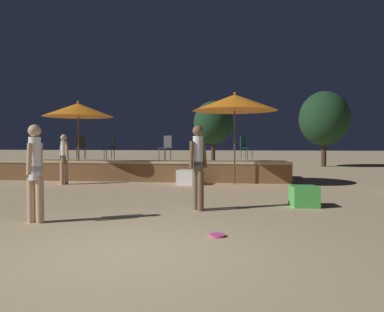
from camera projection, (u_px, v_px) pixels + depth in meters
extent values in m
plane|color=tan|center=(122.00, 254.00, 4.60)|extent=(120.00, 120.00, 0.00)
cube|color=brown|center=(145.00, 170.00, 14.27)|extent=(10.63, 2.64, 0.64)
cube|color=#CCB793|center=(136.00, 162.00, 12.99)|extent=(10.63, 0.12, 0.08)
cylinder|color=brown|center=(235.00, 148.00, 12.16)|extent=(0.05, 0.05, 2.40)
cone|color=orange|center=(235.00, 103.00, 12.11)|extent=(2.75, 2.75, 0.53)
sphere|color=orange|center=(235.00, 93.00, 12.10)|extent=(0.08, 0.08, 0.08)
cylinder|color=brown|center=(79.00, 149.00, 13.23)|extent=(0.05, 0.05, 2.28)
cone|color=orange|center=(78.00, 110.00, 13.18)|extent=(2.45, 2.45, 0.47)
sphere|color=orange|center=(78.00, 102.00, 13.17)|extent=(0.08, 0.08, 0.08)
cube|color=#4CC651|center=(304.00, 196.00, 8.01)|extent=(0.60, 0.60, 0.44)
cube|color=white|center=(188.00, 177.00, 12.17)|extent=(0.69, 0.69, 0.48)
cylinder|color=tan|center=(62.00, 173.00, 12.16)|extent=(0.13, 0.13, 0.75)
cylinder|color=tan|center=(66.00, 173.00, 12.29)|extent=(0.13, 0.13, 0.75)
cylinder|color=#72664C|center=(64.00, 159.00, 12.21)|extent=(0.19, 0.19, 0.24)
cylinder|color=white|center=(64.00, 150.00, 12.20)|extent=(0.19, 0.19, 0.58)
cylinder|color=tan|center=(67.00, 152.00, 12.11)|extent=(0.15, 0.13, 0.52)
cylinder|color=tan|center=(61.00, 152.00, 12.29)|extent=(0.19, 0.15, 0.52)
sphere|color=tan|center=(64.00, 138.00, 12.19)|extent=(0.20, 0.20, 0.20)
cylinder|color=tan|center=(40.00, 200.00, 6.37)|extent=(0.13, 0.13, 0.77)
cylinder|color=tan|center=(31.00, 200.00, 6.40)|extent=(0.13, 0.13, 0.77)
cylinder|color=white|center=(35.00, 173.00, 6.37)|extent=(0.20, 0.20, 0.24)
cylinder|color=white|center=(35.00, 154.00, 6.36)|extent=(0.20, 0.20, 0.59)
cylinder|color=tan|center=(40.00, 158.00, 6.52)|extent=(0.08, 0.11, 0.53)
cylinder|color=tan|center=(29.00, 159.00, 6.20)|extent=(0.08, 0.13, 0.53)
sphere|color=tan|center=(34.00, 131.00, 6.34)|extent=(0.21, 0.21, 0.21)
cylinder|color=brown|center=(201.00, 191.00, 7.49)|extent=(0.13, 0.13, 0.79)
cylinder|color=#72664C|center=(195.00, 190.00, 7.62)|extent=(0.13, 0.13, 0.79)
cylinder|color=#72664C|center=(198.00, 167.00, 7.54)|extent=(0.20, 0.20, 0.24)
cylinder|color=white|center=(198.00, 151.00, 7.53)|extent=(0.20, 0.20, 0.61)
cylinder|color=brown|center=(204.00, 154.00, 7.63)|extent=(0.16, 0.16, 0.55)
cylinder|color=brown|center=(191.00, 155.00, 7.42)|extent=(0.13, 0.13, 0.54)
sphere|color=brown|center=(198.00, 131.00, 7.51)|extent=(0.22, 0.22, 0.22)
cylinder|color=#1E4C47|center=(248.00, 154.00, 14.16)|extent=(0.02, 0.02, 0.45)
cylinder|color=#1E4C47|center=(252.00, 154.00, 14.37)|extent=(0.02, 0.02, 0.45)
cylinder|color=#1E4C47|center=(241.00, 154.00, 14.37)|extent=(0.02, 0.02, 0.45)
cylinder|color=#1E4C47|center=(246.00, 153.00, 14.58)|extent=(0.02, 0.02, 0.45)
cylinder|color=#1E4C47|center=(247.00, 148.00, 14.36)|extent=(0.40, 0.40, 0.02)
cube|color=#1E4C47|center=(243.00, 142.00, 14.47)|extent=(0.24, 0.30, 0.45)
cylinder|color=#1E4C47|center=(104.00, 153.00, 14.49)|extent=(0.02, 0.02, 0.45)
cylinder|color=#1E4C47|center=(107.00, 154.00, 14.24)|extent=(0.02, 0.02, 0.45)
cylinder|color=#1E4C47|center=(112.00, 153.00, 14.65)|extent=(0.02, 0.02, 0.45)
cylinder|color=#1E4C47|center=(114.00, 154.00, 14.39)|extent=(0.02, 0.02, 0.45)
cylinder|color=#1E4C47|center=(109.00, 148.00, 14.44)|extent=(0.40, 0.40, 0.02)
cube|color=#1E4C47|center=(113.00, 142.00, 14.52)|extent=(0.25, 0.30, 0.45)
cylinder|color=#2D3338|center=(78.00, 154.00, 14.33)|extent=(0.02, 0.02, 0.45)
cylinder|color=#2D3338|center=(86.00, 153.00, 14.46)|extent=(0.02, 0.02, 0.45)
cylinder|color=#2D3338|center=(77.00, 153.00, 14.60)|extent=(0.02, 0.02, 0.45)
cylinder|color=#2D3338|center=(85.00, 153.00, 14.73)|extent=(0.02, 0.02, 0.45)
cylinder|color=#2D3338|center=(81.00, 148.00, 14.52)|extent=(0.40, 0.40, 0.02)
cube|color=#2D3338|center=(80.00, 142.00, 14.67)|extent=(0.32, 0.22, 0.45)
cylinder|color=#47474C|center=(159.00, 154.00, 13.32)|extent=(0.02, 0.02, 0.45)
cylinder|color=#47474C|center=(165.00, 155.00, 13.15)|extent=(0.02, 0.02, 0.45)
cylinder|color=#47474C|center=(164.00, 154.00, 13.57)|extent=(0.02, 0.02, 0.45)
cylinder|color=#47474C|center=(171.00, 154.00, 13.40)|extent=(0.02, 0.02, 0.45)
cylinder|color=#47474C|center=(165.00, 148.00, 13.35)|extent=(0.40, 0.40, 0.02)
cube|color=#47474C|center=(168.00, 142.00, 13.48)|extent=(0.33, 0.20, 0.45)
cylinder|color=#E54C99|center=(217.00, 235.00, 5.46)|extent=(0.24, 0.24, 0.03)
cylinder|color=#3D2B1C|center=(213.00, 151.00, 26.13)|extent=(0.28, 0.28, 1.54)
ellipsoid|color=#19381E|center=(213.00, 123.00, 26.06)|extent=(2.72, 2.72, 2.99)
cylinder|color=#3D2B1C|center=(324.00, 154.00, 21.17)|extent=(0.28, 0.28, 1.48)
ellipsoid|color=#19381E|center=(324.00, 118.00, 21.09)|extent=(2.78, 2.78, 3.06)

